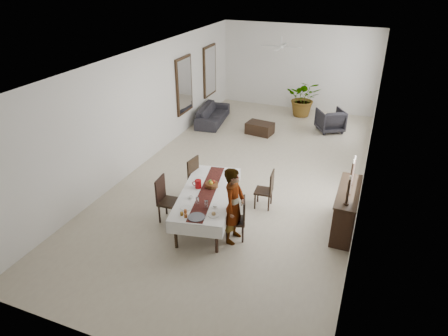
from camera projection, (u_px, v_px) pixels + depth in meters
floor at (247, 173)px, 11.01m from camera, size 6.00×12.00×0.00m
ceiling at (250, 56)px, 9.54m from camera, size 6.00×12.00×0.02m
wall_back at (298, 68)px, 15.23m from camera, size 6.00×0.02×3.20m
wall_front at (106, 265)px, 5.32m from camera, size 6.00×0.02×3.20m
wall_left at (148, 105)px, 11.26m from camera, size 0.02×12.00×3.20m
wall_right at (371, 135)px, 9.30m from camera, size 0.02×12.00×3.20m
dining_table_top at (207, 193)px, 8.73m from camera, size 1.39×2.43×0.05m
table_leg_fl at (176, 234)px, 8.01m from camera, size 0.08×0.08×0.67m
table_leg_fr at (217, 239)px, 7.88m from camera, size 0.08×0.08×0.67m
table_leg_bl at (201, 182)px, 9.91m from camera, size 0.08×0.08×0.67m
table_leg_br at (234, 185)px, 9.78m from camera, size 0.08×0.08×0.67m
tablecloth_top at (207, 192)px, 8.72m from camera, size 1.59×2.64×0.01m
tablecloth_drape_left at (183, 195)px, 8.87m from camera, size 0.49×2.42×0.29m
tablecloth_drape_right at (232, 200)px, 8.69m from camera, size 0.49×2.42×0.29m
tablecloth_drape_near at (194, 230)px, 7.71m from camera, size 1.11×0.23×0.29m
tablecloth_drape_far at (218, 172)px, 9.85m from camera, size 1.11×0.23×0.29m
table_runner at (207, 192)px, 8.71m from camera, size 0.80×2.41×0.00m
red_pitcher at (198, 184)px, 8.83m from camera, size 0.17×0.17×0.19m
pitcher_handle at (195, 184)px, 8.85m from camera, size 0.12×0.04×0.11m
wine_glass_near at (206, 204)px, 8.12m from camera, size 0.07×0.07×0.16m
wine_glass_mid at (197, 201)px, 8.23m from camera, size 0.07×0.07×0.16m
teacup_right at (215, 206)px, 8.16m from camera, size 0.09×0.09×0.06m
saucer_right at (215, 207)px, 8.17m from camera, size 0.14×0.14×0.01m
teacup_left at (191, 197)px, 8.46m from camera, size 0.09×0.09×0.06m
saucer_left at (191, 198)px, 8.47m from camera, size 0.14×0.14×0.01m
plate_near_right at (214, 215)px, 7.91m from camera, size 0.23×0.23×0.01m
bread_near_right at (214, 214)px, 7.90m from camera, size 0.09×0.09×0.09m
plate_near_left at (186, 208)px, 8.13m from camera, size 0.23×0.23×0.01m
plate_far_left at (199, 179)px, 9.22m from camera, size 0.23×0.23×0.01m
serving_tray at (196, 217)px, 7.84m from camera, size 0.34×0.34×0.02m
jam_jar_a at (186, 216)px, 7.83m from camera, size 0.06×0.06×0.07m
jam_jar_b at (182, 214)px, 7.90m from camera, size 0.06×0.06×0.07m
jam_jar_c at (185, 211)px, 7.97m from camera, size 0.06×0.06×0.07m
fruit_basket at (212, 185)px, 8.89m from camera, size 0.29×0.29×0.10m
fruit_red at (213, 182)px, 8.87m from camera, size 0.09×0.09×0.09m
fruit_green at (210, 181)px, 8.89m from camera, size 0.08×0.08×0.08m
fruit_yellow at (211, 183)px, 8.82m from camera, size 0.08×0.08×0.08m
chair_right_near_seat at (235, 221)px, 8.27m from camera, size 0.51×0.51×0.05m
chair_right_near_leg_fl at (243, 234)px, 8.22m from camera, size 0.05×0.05×0.40m
chair_right_near_leg_fr at (243, 225)px, 8.51m from camera, size 0.05×0.05×0.40m
chair_right_near_leg_bl at (227, 234)px, 8.23m from camera, size 0.05×0.05×0.40m
chair_right_near_leg_br at (227, 225)px, 8.52m from camera, size 0.05×0.05×0.40m
chair_right_near_back at (244, 210)px, 8.14m from camera, size 0.17×0.39×0.51m
chair_right_far_seat at (264, 191)px, 9.35m from camera, size 0.43×0.43×0.05m
chair_right_far_leg_fl at (269, 204)px, 9.27m from camera, size 0.04×0.04×0.39m
chair_right_far_leg_fr at (271, 197)px, 9.55m from camera, size 0.04×0.04×0.39m
chair_right_far_leg_bl at (255, 202)px, 9.35m from camera, size 0.04×0.04×0.39m
chair_right_far_leg_br at (258, 195)px, 9.63m from camera, size 0.04×0.04×0.39m
chair_right_far_back at (272, 182)px, 9.18m from camera, size 0.07×0.40×0.51m
chair_left_near_seat at (170, 202)px, 8.84m from camera, size 0.48×0.48×0.05m
chair_left_near_leg_fl at (166, 206)px, 9.15m from camera, size 0.05×0.05×0.44m
chair_left_near_leg_fr at (159, 214)px, 8.85m from camera, size 0.05×0.05×0.44m
chair_left_near_leg_bl at (181, 208)px, 9.06m from camera, size 0.05×0.05×0.44m
chair_left_near_leg_br at (175, 217)px, 8.75m from camera, size 0.05×0.05×0.44m
chair_left_near_back at (160, 189)px, 8.75m from camera, size 0.08×0.44×0.56m
chair_left_far_seat at (201, 183)px, 9.60m from camera, size 0.51×0.51×0.05m
chair_left_far_leg_fl at (199, 186)px, 9.94m from camera, size 0.05×0.05×0.45m
chair_left_far_leg_fr at (190, 193)px, 9.65m from camera, size 0.05×0.05×0.45m
chair_left_far_leg_bl at (211, 190)px, 9.77m from camera, size 0.05×0.05×0.45m
chair_left_far_leg_br at (203, 197)px, 9.49m from camera, size 0.05×0.05×0.45m
chair_left_far_back at (193, 169)px, 9.55m from camera, size 0.11×0.45×0.57m
woman at (234, 206)px, 8.03m from camera, size 0.43×0.62×1.67m
sideboard_body at (346, 210)px, 8.53m from camera, size 0.42×1.56×0.93m
sideboard_top at (349, 191)px, 8.31m from camera, size 0.46×1.62×0.03m
candlestick_near_base at (346, 204)px, 7.82m from camera, size 0.10×0.10×0.03m
candlestick_near_shaft at (348, 191)px, 7.70m from camera, size 0.05×0.05×0.52m
candlestick_near_candle at (350, 178)px, 7.56m from camera, size 0.04×0.04×0.08m
candlestick_mid_base at (349, 193)px, 8.16m from camera, size 0.10×0.10×0.03m
candlestick_mid_shaft at (351, 178)px, 8.00m from camera, size 0.05×0.05×0.67m
candlestick_mid_candle at (354, 161)px, 7.83m from camera, size 0.04×0.04×0.08m
candlestick_far_base at (351, 184)px, 8.51m from camera, size 0.10×0.10×0.03m
candlestick_far_shaft at (353, 172)px, 8.37m from camera, size 0.05×0.05×0.57m
candlestick_far_candle at (355, 158)px, 8.22m from camera, size 0.04×0.04×0.08m
sofa at (213, 114)px, 14.42m from camera, size 1.07×2.13×0.60m
armchair at (330, 120)px, 13.61m from camera, size 1.14×1.15×0.77m
coffee_table at (260, 128)px, 13.49m from camera, size 0.94×0.69×0.39m
potted_plant at (304, 98)px, 14.85m from camera, size 1.34×1.19×1.38m
mirror_frame_near at (184, 85)px, 13.06m from camera, size 0.06×1.05×1.85m
mirror_glass_near at (185, 85)px, 13.05m from camera, size 0.01×0.90×1.70m
mirror_frame_far at (210, 71)px, 14.80m from camera, size 0.06×1.05×1.85m
mirror_glass_far at (210, 71)px, 14.78m from camera, size 0.01×0.90×1.70m
fan_rod at (281, 40)px, 12.06m from camera, size 0.04×0.04×0.20m
fan_hub at (281, 47)px, 12.16m from camera, size 0.16×0.16×0.08m
fan_blade_n at (284, 45)px, 12.45m from camera, size 0.10×0.55×0.01m
fan_blade_s at (278, 49)px, 11.87m from camera, size 0.10×0.55×0.01m
fan_blade_e at (292, 47)px, 12.04m from camera, size 0.55×0.10×0.01m
fan_blade_w at (270, 46)px, 12.27m from camera, size 0.55×0.10×0.01m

